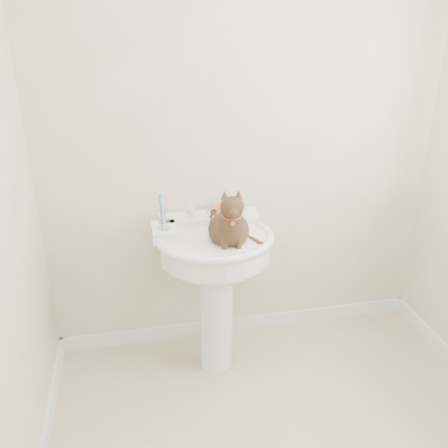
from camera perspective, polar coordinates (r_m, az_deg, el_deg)
wall_back at (r=2.56m, az=2.48°, el=10.74°), size 2.20×0.00×2.50m
baseboard_back at (r=3.06m, az=2.13°, el=-11.85°), size 2.20×0.02×0.09m
pedestal_sink at (r=2.46m, az=-1.09°, el=-4.49°), size 0.61×0.60×0.84m
faucet at (r=2.50m, az=-1.70°, el=1.63°), size 0.28×0.12×0.14m
soap_bar at (r=2.60m, az=-0.47°, el=1.91°), size 0.09×0.06×0.03m
toothbrush_cup at (r=2.38m, az=-7.25°, el=0.44°), size 0.07×0.07×0.19m
cat at (r=2.31m, az=0.71°, el=-0.31°), size 0.22×0.28×0.41m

